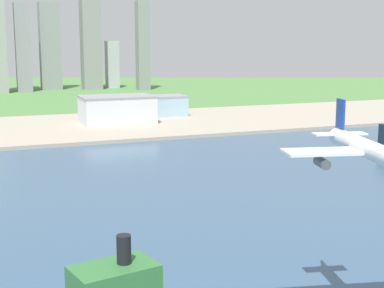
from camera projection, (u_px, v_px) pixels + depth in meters
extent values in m
plane|color=#528444|center=(92.00, 200.00, 228.51)|extent=(2400.00, 2400.00, 0.00)
cube|color=#385675|center=(133.00, 249.00, 173.62)|extent=(840.00, 360.00, 0.15)
cube|color=#ABA08C|center=(35.00, 130.00, 402.07)|extent=(840.00, 140.00, 2.50)
cylinder|color=white|center=(369.00, 149.00, 112.54)|extent=(11.57, 33.21, 3.68)
cube|color=white|center=(365.00, 151.00, 114.26)|extent=(33.81, 15.04, 0.50)
cube|color=#193899|center=(340.00, 119.00, 126.44)|extent=(1.44, 4.00, 8.83)
cube|color=white|center=(340.00, 134.00, 127.02)|extent=(12.42, 6.41, 0.36)
cylinder|color=#4C4F54|center=(322.00, 163.00, 112.41)|extent=(3.08, 5.01, 2.02)
cylinder|color=black|center=(124.00, 249.00, 114.39)|extent=(2.93, 2.93, 5.90)
cube|color=silver|center=(117.00, 110.00, 424.16)|extent=(52.32, 33.24, 19.12)
cube|color=gray|center=(117.00, 96.00, 422.37)|extent=(53.37, 33.91, 1.20)
cube|color=#99BCD1|center=(161.00, 106.00, 465.74)|extent=(37.80, 24.74, 15.24)
cube|color=gray|center=(161.00, 96.00, 464.29)|extent=(38.56, 25.24, 1.20)
cube|color=gray|center=(23.00, 48.00, 711.08)|extent=(18.05, 16.59, 108.86)
cube|color=gray|center=(50.00, 46.00, 744.39)|extent=(25.76, 21.12, 111.67)
cube|color=gray|center=(91.00, 45.00, 748.80)|extent=(24.04, 24.26, 114.65)
cube|color=#B3B6BD|center=(112.00, 64.00, 775.39)|extent=(15.29, 19.51, 63.06)
cube|color=gray|center=(143.00, 46.00, 738.79)|extent=(15.34, 16.18, 113.46)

